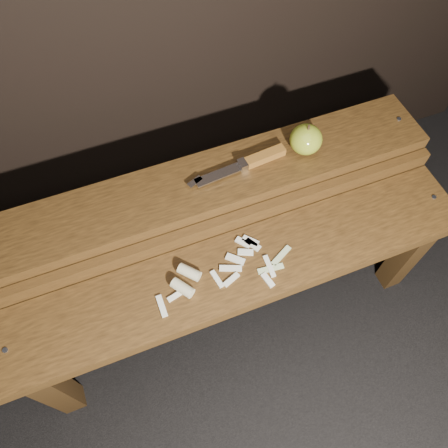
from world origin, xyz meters
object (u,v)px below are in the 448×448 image
object	(u,v)px
apple	(306,139)
bench_front_tier	(241,281)
bench_rear_tier	(210,199)
knife	(253,161)

from	to	relation	value
apple	bench_front_tier	bearing A→B (deg)	-139.17
bench_front_tier	bench_rear_tier	world-z (taller)	bench_rear_tier
bench_front_tier	knife	world-z (taller)	knife
bench_rear_tier	apple	distance (m)	0.29
bench_front_tier	apple	bearing A→B (deg)	40.83
bench_rear_tier	apple	size ratio (longest dim) A/B	13.63
bench_front_tier	knife	distance (m)	0.31
knife	bench_front_tier	bearing A→B (deg)	-117.80
bench_rear_tier	bench_front_tier	bearing A→B (deg)	-90.00
apple	knife	bearing A→B (deg)	178.57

